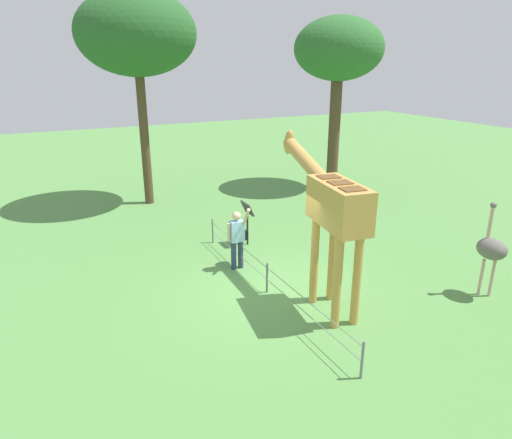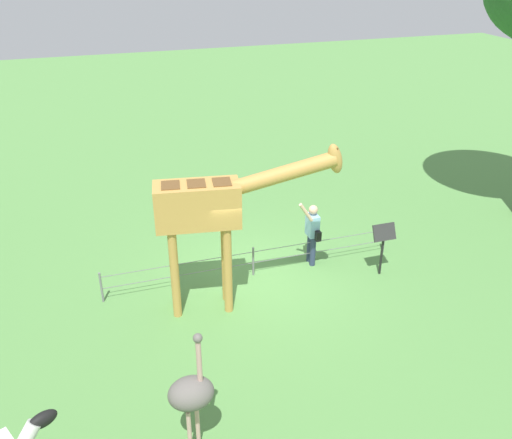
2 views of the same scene
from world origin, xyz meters
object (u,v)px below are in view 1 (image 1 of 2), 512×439
Objects in this scene: tree_east at (339,51)px; info_sign at (247,214)px; giraffe at (331,206)px; visitor at (237,237)px; tree_northeast at (136,34)px; ostrich at (492,249)px.

tree_east is 8.85m from info_sign.
visitor is at bearing 20.51° from giraffe.
giraffe is 0.51× the size of tree_northeast.
ostrich is 1.70× the size of info_sign.
ostrich is at bearing 165.37° from tree_east.
info_sign is at bearing 34.28° from ostrich.
visitor is at bearing 129.11° from tree_east.
ostrich is 10.94m from tree_east.
info_sign is at bearing -164.03° from tree_northeast.
tree_northeast is (10.81, 5.20, 4.88)m from ostrich.
info_sign is (4.03, 0.03, -1.39)m from giraffe.
info_sign is (1.39, -0.95, 0.05)m from visitor.
visitor is at bearing -174.86° from tree_northeast.
giraffe is 1.72× the size of ostrich.
info_sign is at bearing -34.41° from visitor.
ostrich is 0.30× the size of tree_northeast.
info_sign is at bearing 125.49° from tree_east.
giraffe is at bearing 143.98° from tree_east.
giraffe is at bearing 70.30° from ostrich.
visitor is 1.69m from info_sign.
visitor is 1.34× the size of info_sign.
tree_east is at bearing -50.89° from visitor.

